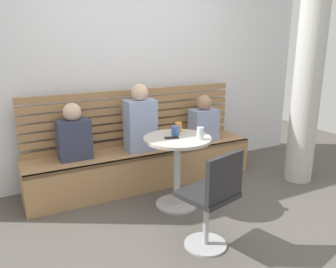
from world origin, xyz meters
name	(u,v)px	position (x,y,z in m)	size (l,w,h in m)	color
ground	(198,231)	(0.00, 0.00, 0.00)	(8.00, 8.00, 0.00)	#514C47
back_wall	(127,59)	(0.00, 1.64, 1.45)	(5.20, 0.10, 2.90)	silver
concrete_pillar	(309,65)	(1.75, 0.45, 1.40)	(0.32, 0.32, 2.80)	#B2B2AD
booth_bench	(144,166)	(0.00, 1.20, 0.22)	(2.70, 0.52, 0.44)	#A87C51
booth_backrest	(135,117)	(0.00, 1.44, 0.78)	(2.65, 0.04, 0.67)	#9A7249
cafe_table	(177,158)	(0.08, 0.54, 0.52)	(0.68, 0.68, 0.74)	#ADADB2
white_chair	(213,197)	(-0.04, -0.27, 0.46)	(0.49, 0.49, 0.85)	#ADADB2
person_adult	(140,121)	(-0.04, 1.18, 0.78)	(0.34, 0.22, 0.77)	#8C9EC6
person_child_left	(74,135)	(-0.78, 1.24, 0.71)	(0.34, 0.22, 0.61)	#333851
person_child_middle	(204,121)	(0.83, 1.19, 0.69)	(0.34, 0.22, 0.57)	#8C9EC6
cup_tumbler_orange	(178,127)	(0.19, 0.72, 0.79)	(0.07, 0.07, 0.10)	orange
cup_glass_tall	(200,133)	(0.25, 0.38, 0.80)	(0.07, 0.07, 0.12)	silver
cup_mug_blue	(176,131)	(0.10, 0.62, 0.79)	(0.08, 0.08, 0.10)	#3D5B9E
phone_on_table	(172,138)	(0.02, 0.54, 0.74)	(0.07, 0.14, 0.01)	black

